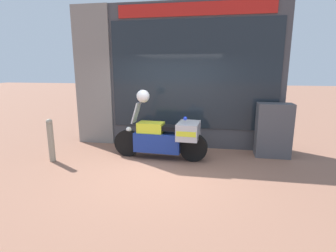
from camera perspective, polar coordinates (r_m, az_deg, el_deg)
name	(u,v)px	position (r m, az deg, el deg)	size (l,w,h in m)	color
ground_plane	(161,171)	(5.63, -1.63, -9.67)	(60.00, 60.00, 0.00)	#8E604C
shop_building	(160,77)	(7.27, -1.85, 10.66)	(5.62, 0.55, 3.77)	#424247
window_display	(191,130)	(7.35, 5.04, -0.80)	(4.12, 0.30, 1.80)	slate
paramedic_motorcycle	(166,137)	(6.17, -0.46, -2.45)	(2.28, 0.73, 1.34)	black
utility_cabinet	(273,130)	(6.83, 21.97, -0.87)	(0.81, 0.45, 1.31)	#4C4C51
white_helmet	(143,96)	(6.15, -5.46, 6.49)	(0.30, 0.30, 0.30)	white
street_bollard	(51,140)	(6.60, -24.15, -2.71)	(0.14, 0.14, 1.01)	gray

